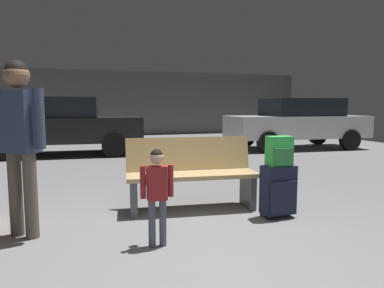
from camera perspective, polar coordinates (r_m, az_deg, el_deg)
The scene contains 9 objects.
ground_plane at distance 6.66m, azimuth -8.40°, elevation -5.32°, with size 18.00×18.00×0.10m, color slate.
garage_back_wall at distance 15.34m, azimuth -13.66°, elevation 6.55°, with size 18.00×0.12×2.80m, color #565658.
bench at distance 4.32m, azimuth -0.11°, elevation -4.95°, with size 1.65×0.69×0.89m.
suitcase at distance 4.12m, azimuth 14.10°, elevation -7.41°, with size 0.39×0.24×0.60m.
backpack_bright at distance 4.04m, azimuth 14.27°, elevation -1.20°, with size 0.28×0.19×0.34m.
child at distance 3.15m, azimuth -5.85°, elevation -7.09°, with size 0.31×0.19×0.90m.
adult at distance 3.69m, azimuth -26.63°, elevation 2.13°, with size 0.49×0.39×1.71m.
parked_car_far at distance 9.72m, azimuth -20.83°, elevation 3.06°, with size 4.21×2.02×1.51m.
parked_car_side at distance 10.94m, azimuth 16.97°, elevation 3.51°, with size 4.20×2.00×1.51m.
Camera 1 is at (-0.99, -2.45, 1.28)m, focal length 32.25 mm.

